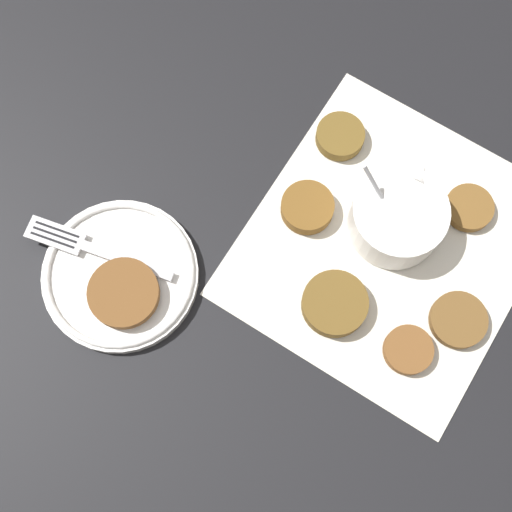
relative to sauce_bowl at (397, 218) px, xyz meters
The scene contains 12 objects.
ground_plane 0.05m from the sauce_bowl, 169.41° to the right, with size 4.00×4.00×0.00m, color black.
napkin 0.04m from the sauce_bowl, 165.56° to the right, with size 0.37×0.34×0.00m.
sauce_bowl is the anchor object (origin of this frame).
fritter_0 0.13m from the sauce_bowl, behind, with size 0.08×0.08×0.02m.
fritter_1 0.14m from the sauce_bowl, 120.87° to the right, with size 0.07×0.07×0.01m.
fritter_2 0.10m from the sauce_bowl, 48.63° to the right, with size 0.06×0.06×0.01m.
fritter_3 0.16m from the sauce_bowl, 147.91° to the right, with size 0.06×0.06×0.01m.
fritter_4 0.13m from the sauce_bowl, 57.75° to the left, with size 0.06×0.06×0.02m.
fritter_5 0.11m from the sauce_bowl, 108.38° to the left, with size 0.07×0.07×0.02m.
serving_plate 0.34m from the sauce_bowl, 130.24° to the left, with size 0.19×0.19×0.02m.
fritter_on_plate 0.34m from the sauce_bowl, 134.95° to the left, with size 0.08×0.08×0.01m.
fork 0.38m from the sauce_bowl, 124.00° to the left, with size 0.05×0.19×0.00m.
Camera 1 is at (-0.29, 0.02, 0.84)m, focal length 50.00 mm.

